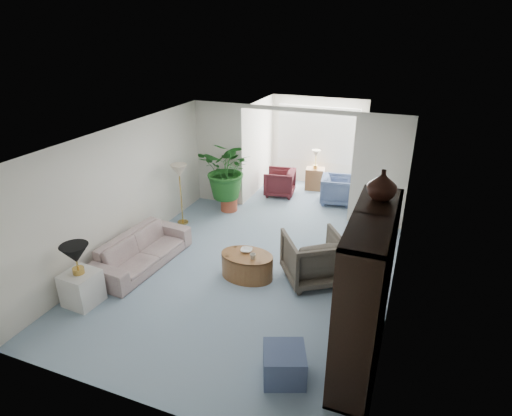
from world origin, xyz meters
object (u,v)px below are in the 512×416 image
at_px(side_table_dark, 356,264).
at_px(ottoman, 284,364).
at_px(coffee_bowl, 246,250).
at_px(sunroom_chair_blue, 337,190).
at_px(sunroom_table, 315,179).
at_px(coffee_cup, 253,256).
at_px(end_table, 82,288).
at_px(wingback_chair, 313,258).
at_px(framed_picture, 399,213).
at_px(table_lamp, 75,254).
at_px(floor_lamp, 179,171).
at_px(sunroom_chair_maroon, 280,182).
at_px(cabinet_urn, 382,185).
at_px(coffee_table, 247,266).
at_px(entertainment_cabinet, 366,292).
at_px(plant_pot, 229,204).
at_px(sofa, 142,250).

distance_m(side_table_dark, ottoman, 2.68).
xyz_separation_m(coffee_bowl, sunroom_chair_blue, (0.84, 3.85, -0.13)).
bearing_deg(sunroom_table, coffee_cup, -88.69).
relative_size(end_table, sunroom_chair_blue, 0.73).
height_order(side_table_dark, sunroom_chair_blue, sunroom_chair_blue).
xyz_separation_m(coffee_cup, wingback_chair, (0.96, 0.43, -0.06)).
xyz_separation_m(framed_picture, table_lamp, (-4.58, -1.56, -0.79)).
bearing_deg(floor_lamp, sunroom_chair_maroon, 58.46).
bearing_deg(ottoman, sunroom_chair_blue, 95.27).
xyz_separation_m(cabinet_urn, sunroom_table, (-2.13, 5.54, -2.06)).
height_order(coffee_table, sunroom_chair_maroon, sunroom_chair_maroon).
xyz_separation_m(wingback_chair, cabinet_urn, (1.07, -1.16, 1.91)).
xyz_separation_m(wingback_chair, entertainment_cabinet, (1.07, -1.66, 0.64)).
relative_size(end_table, sunroom_chair_maroon, 0.74).
height_order(coffee_bowl, coffee_cup, coffee_cup).
height_order(floor_lamp, plant_pot, floor_lamp).
bearing_deg(sunroom_chair_maroon, coffee_table, 1.81).
relative_size(side_table_dark, ottoman, 1.13).
relative_size(coffee_table, wingback_chair, 0.98).
distance_m(framed_picture, coffee_cup, 2.55).
height_order(framed_picture, sofa, framed_picture).
xyz_separation_m(coffee_bowl, side_table_dark, (1.86, 0.53, -0.18)).
relative_size(coffee_cup, plant_pot, 0.27).
height_order(sofa, coffee_bowl, sofa).
distance_m(plant_pot, sunroom_chair_maroon, 1.63).
distance_m(end_table, sunroom_table, 6.76).
relative_size(coffee_table, sunroom_chair_blue, 1.24).
distance_m(wingback_chair, entertainment_cabinet, 2.08).
bearing_deg(sunroom_table, cabinet_urn, -68.92).
bearing_deg(end_table, sunroom_chair_blue, 62.25).
relative_size(sofa, plant_pot, 5.19).
bearing_deg(sunroom_chair_blue, wingback_chair, 176.64).
height_order(sofa, sunroom_chair_blue, sunroom_chair_blue).
xyz_separation_m(coffee_cup, sunroom_chair_maroon, (-0.86, 4.05, -0.16)).
distance_m(wingback_chair, sunroom_chair_maroon, 4.05).
bearing_deg(ottoman, coffee_cup, 122.02).
bearing_deg(cabinet_urn, sunroom_chair_maroon, 121.08).
xyz_separation_m(wingback_chair, ottoman, (0.23, -2.33, -0.23)).
bearing_deg(sofa, cabinet_urn, -92.90).
height_order(end_table, ottoman, end_table).
height_order(end_table, coffee_cup, end_table).
height_order(end_table, coffee_table, end_table).
bearing_deg(framed_picture, plant_pot, 145.77).
bearing_deg(end_table, entertainment_cabinet, 4.59).
relative_size(table_lamp, side_table_dark, 0.74).
bearing_deg(end_table, floor_lamp, 90.58).
relative_size(coffee_cup, sunroom_chair_blue, 0.14).
bearing_deg(coffee_cup, coffee_table, 146.31).
height_order(sofa, sunroom_chair_maroon, sunroom_chair_maroon).
bearing_deg(coffee_table, coffee_bowl, 116.57).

